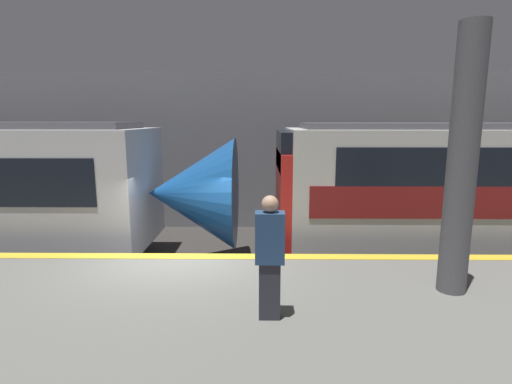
{
  "coord_description": "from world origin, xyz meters",
  "views": [
    {
      "loc": [
        1.59,
        -7.5,
        3.75
      ],
      "look_at": [
        1.49,
        0.95,
        2.22
      ],
      "focal_mm": 28.0,
      "sensor_mm": 36.0,
      "label": 1
    }
  ],
  "objects": [
    {
      "name": "ground_plane",
      "position": [
        0.0,
        0.0,
        0.0
      ],
      "size": [
        120.0,
        120.0,
        0.0
      ],
      "primitive_type": "plane",
      "color": "#33302D"
    },
    {
      "name": "platform",
      "position": [
        0.0,
        -2.22,
        0.57
      ],
      "size": [
        40.0,
        4.44,
        1.16
      ],
      "color": "slate",
      "rests_on": "ground"
    },
    {
      "name": "station_rear_barrier",
      "position": [
        0.0,
        6.29,
        2.67
      ],
      "size": [
        50.0,
        0.15,
        5.33
      ],
      "color": "gray",
      "rests_on": "ground"
    },
    {
      "name": "support_pillar_near",
      "position": [
        4.54,
        -1.65,
        3.13
      ],
      "size": [
        0.42,
        0.42,
        3.96
      ],
      "color": "#56565B",
      "rests_on": "platform"
    },
    {
      "name": "person_waiting",
      "position": [
        1.71,
        -2.54,
        2.02
      ],
      "size": [
        0.38,
        0.24,
        1.66
      ],
      "color": "#2D2D38",
      "rests_on": "platform"
    }
  ]
}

